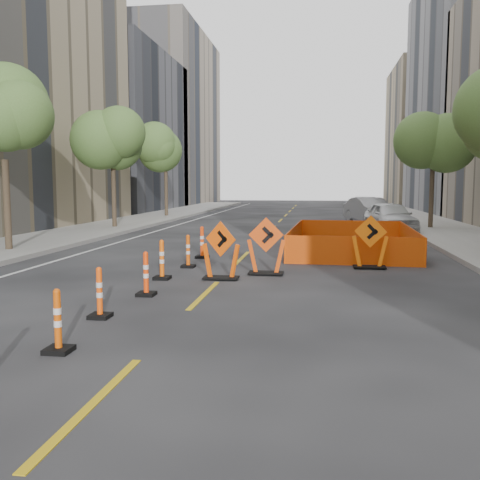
% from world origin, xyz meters
% --- Properties ---
extents(ground_plane, '(140.00, 140.00, 0.00)m').
position_xyz_m(ground_plane, '(0.00, 0.00, 0.00)').
color(ground_plane, black).
extents(sidewalk_left, '(4.00, 90.00, 0.15)m').
position_xyz_m(sidewalk_left, '(-9.00, 12.00, 0.07)').
color(sidewalk_left, gray).
rests_on(sidewalk_left, ground).
extents(bld_left_d, '(12.00, 16.00, 14.00)m').
position_xyz_m(bld_left_d, '(-17.00, 39.20, 7.00)').
color(bld_left_d, '#4C4C51').
rests_on(bld_left_d, ground).
extents(bld_left_e, '(12.00, 20.00, 20.00)m').
position_xyz_m(bld_left_e, '(-17.00, 55.60, 10.00)').
color(bld_left_e, gray).
rests_on(bld_left_e, ground).
extents(bld_right_e, '(12.00, 14.00, 16.00)m').
position_xyz_m(bld_right_e, '(17.00, 58.60, 8.00)').
color(bld_right_e, tan).
rests_on(bld_right_e, ground).
extents(tree_l_b, '(2.80, 2.80, 5.95)m').
position_xyz_m(tree_l_b, '(-8.40, 10.00, 4.53)').
color(tree_l_b, '#382B1E').
rests_on(tree_l_b, ground).
extents(tree_l_c, '(2.80, 2.80, 5.95)m').
position_xyz_m(tree_l_c, '(-8.40, 20.00, 4.53)').
color(tree_l_c, '#382B1E').
rests_on(tree_l_c, ground).
extents(tree_l_d, '(2.80, 2.80, 5.95)m').
position_xyz_m(tree_l_d, '(-8.40, 30.00, 4.53)').
color(tree_l_d, '#382B1E').
rests_on(tree_l_d, ground).
extents(tree_r_c, '(2.80, 2.80, 5.95)m').
position_xyz_m(tree_r_c, '(8.40, 22.00, 4.53)').
color(tree_r_c, '#382B1E').
rests_on(tree_r_c, ground).
extents(channelizer_2, '(0.38, 0.38, 0.95)m').
position_xyz_m(channelizer_2, '(-1.26, -0.31, 0.48)').
color(channelizer_2, '#D74F09').
rests_on(channelizer_2, ground).
extents(channelizer_3, '(0.38, 0.38, 0.95)m').
position_xyz_m(channelizer_3, '(-1.47, 1.70, 0.48)').
color(channelizer_3, '#FF4F0A').
rests_on(channelizer_3, ground).
extents(channelizer_4, '(0.39, 0.39, 0.99)m').
position_xyz_m(channelizer_4, '(-1.25, 3.71, 0.49)').
color(channelizer_4, '#FF400A').
rests_on(channelizer_4, ground).
extents(channelizer_5, '(0.41, 0.41, 1.03)m').
position_xyz_m(channelizer_5, '(-1.49, 5.72, 0.52)').
color(channelizer_5, '#F85D0A').
rests_on(channelizer_5, ground).
extents(channelizer_6, '(0.38, 0.38, 0.97)m').
position_xyz_m(channelizer_6, '(-1.29, 7.73, 0.49)').
color(channelizer_6, '#DE4F09').
rests_on(channelizer_6, ground).
extents(channelizer_7, '(0.42, 0.42, 1.06)m').
position_xyz_m(channelizer_7, '(-1.31, 9.74, 0.53)').
color(channelizer_7, '#F23D0A').
rests_on(channelizer_7, ground).
extents(chevron_sign_left, '(1.16, 0.96, 1.51)m').
position_xyz_m(chevron_sign_left, '(0.02, 5.92, 0.75)').
color(chevron_sign_left, '#F6530A').
rests_on(chevron_sign_left, ground).
extents(chevron_sign_center, '(1.11, 0.75, 1.56)m').
position_xyz_m(chevron_sign_center, '(1.10, 6.81, 0.78)').
color(chevron_sign_center, '#DB4209').
rests_on(chevron_sign_center, ground).
extents(chevron_sign_right, '(1.17, 0.89, 1.55)m').
position_xyz_m(chevron_sign_right, '(3.99, 8.29, 0.78)').
color(chevron_sign_right, orange).
rests_on(chevron_sign_right, ground).
extents(safety_fence, '(4.44, 7.23, 0.88)m').
position_xyz_m(safety_fence, '(3.70, 12.34, 0.44)').
color(safety_fence, orange).
rests_on(safety_fence, ground).
extents(parked_car_near, '(2.55, 4.81, 1.56)m').
position_xyz_m(parked_car_near, '(6.08, 20.16, 0.78)').
color(parked_car_near, silver).
rests_on(parked_car_near, ground).
extents(parked_car_mid, '(3.14, 5.10, 1.59)m').
position_xyz_m(parked_car_mid, '(5.64, 26.39, 0.79)').
color(parked_car_mid, '#99989D').
rests_on(parked_car_mid, ground).
extents(parked_car_far, '(2.85, 5.11, 1.40)m').
position_xyz_m(parked_car_far, '(5.88, 35.63, 0.70)').
color(parked_car_far, black).
rests_on(parked_car_far, ground).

